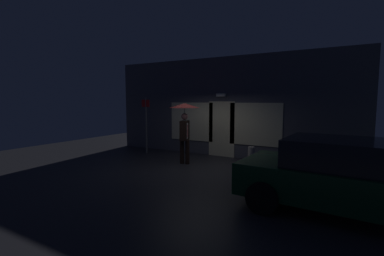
% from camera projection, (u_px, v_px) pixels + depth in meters
% --- Properties ---
extents(ground_plane, '(18.00, 18.00, 0.00)m').
position_uv_depth(ground_plane, '(195.00, 168.00, 9.08)').
color(ground_plane, '#26262B').
extents(building_facade, '(10.20, 0.48, 3.94)m').
position_uv_depth(building_facade, '(223.00, 108.00, 10.91)').
color(building_facade, '#4C4C56').
rests_on(building_facade, ground).
extents(person_with_umbrella, '(1.04, 1.04, 2.14)m').
position_uv_depth(person_with_umbrella, '(185.00, 119.00, 9.49)').
color(person_with_umbrella, black).
rests_on(person_with_umbrella, ground).
extents(parked_car, '(4.25, 2.27, 1.48)m').
position_uv_depth(parked_car, '(349.00, 177.00, 5.30)').
color(parked_car, '#0C3F1E').
rests_on(parked_car, ground).
extents(street_sign_post, '(0.40, 0.07, 2.37)m').
position_uv_depth(street_sign_post, '(146.00, 122.00, 11.48)').
color(street_sign_post, '#595B60').
rests_on(street_sign_post, ground).
extents(sidewalk_bollard, '(0.22, 0.22, 0.69)m').
position_uv_depth(sidewalk_bollard, '(251.00, 157.00, 9.12)').
color(sidewalk_bollard, '#B2A899').
rests_on(sidewalk_bollard, ground).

